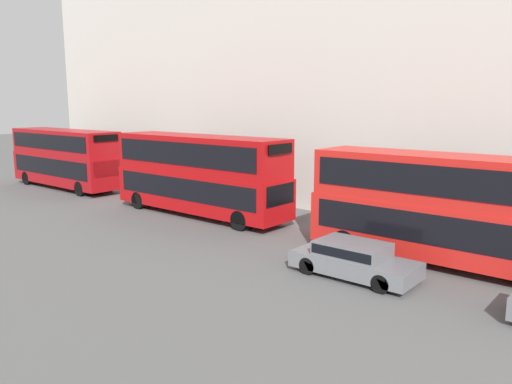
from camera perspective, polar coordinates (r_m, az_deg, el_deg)
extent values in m
cube|color=red|center=(20.24, 20.61, -4.05)|extent=(2.55, 10.31, 2.03)
cube|color=red|center=(19.87, 20.96, 1.35)|extent=(2.50, 10.10, 1.82)
cube|color=black|center=(20.18, 20.65, -3.37)|extent=(2.59, 9.48, 1.14)
cube|color=black|center=(19.86, 20.97, 1.61)|extent=(2.59, 9.48, 1.09)
cylinder|color=black|center=(20.86, 10.14, -5.59)|extent=(0.30, 1.00, 1.00)
cylinder|color=black|center=(22.78, 12.96, -4.34)|extent=(0.30, 1.00, 1.00)
cube|color=#B20C0F|center=(27.43, -6.48, 0.17)|extent=(2.55, 11.09, 2.05)
cube|color=#B20C0F|center=(27.15, -6.57, 4.35)|extent=(2.50, 10.87, 1.97)
cube|color=black|center=(27.39, -6.49, 0.68)|extent=(2.59, 10.20, 1.15)
cube|color=black|center=(27.14, -6.57, 4.55)|extent=(2.59, 10.20, 1.18)
cube|color=black|center=(23.74, 2.76, -0.33)|extent=(2.17, 0.06, 1.02)
cube|color=black|center=(23.44, 2.81, 4.93)|extent=(1.78, 0.06, 0.47)
cylinder|color=black|center=(24.12, -1.86, -3.27)|extent=(0.30, 1.00, 1.00)
cylinder|color=black|center=(25.81, 1.46, -2.38)|extent=(0.30, 1.00, 1.00)
cylinder|color=black|center=(29.84, -13.27, -0.93)|extent=(0.30, 1.00, 1.00)
cylinder|color=black|center=(31.22, -9.98, -0.33)|extent=(0.30, 1.00, 1.00)
cube|color=#A80F14|center=(38.55, -20.92, 2.52)|extent=(2.55, 10.57, 2.13)
cube|color=#A80F14|center=(38.37, -21.10, 5.36)|extent=(2.50, 10.36, 1.72)
cube|color=black|center=(38.52, -20.94, 2.89)|extent=(2.59, 9.72, 1.19)
cube|color=black|center=(38.36, -21.11, 5.49)|extent=(2.59, 9.72, 1.03)
cube|color=black|center=(34.04, -16.60, 2.55)|extent=(2.17, 0.06, 1.07)
cube|color=black|center=(33.85, -16.77, 5.93)|extent=(1.78, 0.06, 0.41)
cylinder|color=black|center=(34.96, -19.45, 0.36)|extent=(0.30, 1.00, 1.00)
cylinder|color=black|center=(36.14, -16.39, 0.84)|extent=(0.30, 1.00, 1.00)
cylinder|color=black|center=(41.41, -24.71, 1.46)|extent=(0.30, 1.00, 1.00)
cylinder|color=black|center=(42.41, -21.98, 1.84)|extent=(0.30, 1.00, 1.00)
cube|color=slate|center=(18.19, 11.18, -8.11)|extent=(1.87, 4.44, 0.57)
cube|color=slate|center=(18.08, 10.93, -6.41)|extent=(1.65, 2.44, 0.51)
cube|color=black|center=(18.07, 10.94, -6.33)|extent=(1.68, 2.32, 0.33)
cylinder|color=black|center=(16.93, 14.08, -10.14)|extent=(0.22, 0.64, 0.64)
cylinder|color=black|center=(18.36, 16.36, -8.64)|extent=(0.22, 0.64, 0.64)
cylinder|color=black|center=(18.25, 5.95, -8.38)|extent=(0.22, 0.64, 0.64)
cylinder|color=black|center=(19.58, 8.67, -7.14)|extent=(0.22, 0.64, 0.64)
cylinder|color=#334C6B|center=(34.62, -12.11, 1.10)|extent=(0.36, 0.36, 1.56)
sphere|color=tan|center=(34.50, -12.16, 2.56)|extent=(0.22, 0.22, 0.22)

